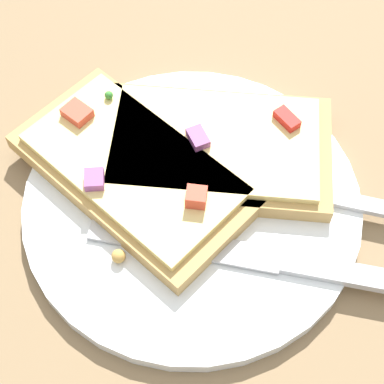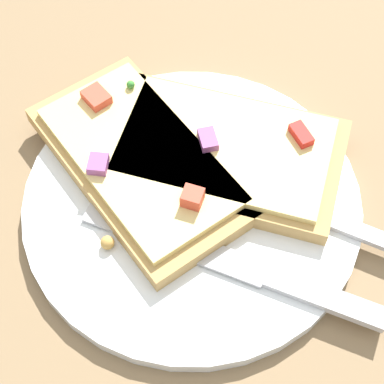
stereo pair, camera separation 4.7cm
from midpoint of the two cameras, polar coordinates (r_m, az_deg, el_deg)
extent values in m
plane|color=#7F6647|center=(0.49, -2.74, -1.57)|extent=(4.00, 4.00, 0.00)
cylinder|color=white|center=(0.49, -2.77, -1.22)|extent=(0.25, 0.25, 0.01)
cube|color=#B7B7BC|center=(0.48, 7.25, -0.23)|extent=(0.13, 0.07, 0.01)
cube|color=#B7B7BC|center=(0.49, -3.66, 2.11)|extent=(0.06, 0.05, 0.01)
cube|color=#B7B7BC|center=(0.51, -7.80, 4.04)|extent=(0.03, 0.02, 0.00)
cube|color=#B7B7BC|center=(0.51, -8.06, 3.39)|extent=(0.03, 0.02, 0.00)
cube|color=#B7B7BC|center=(0.50, -8.32, 2.74)|extent=(0.03, 0.02, 0.00)
cube|color=#B7B7BC|center=(0.50, -8.59, 2.08)|extent=(0.03, 0.02, 0.00)
cube|color=#B7B7BC|center=(0.46, 10.27, -7.35)|extent=(0.08, 0.06, 0.01)
cube|color=#B7B7BC|center=(0.46, -3.66, -4.87)|extent=(0.13, 0.08, 0.00)
cube|color=tan|center=(0.49, -7.90, 1.62)|extent=(0.19, 0.11, 0.01)
cube|color=#E5CC7A|center=(0.48, -8.04, 2.28)|extent=(0.17, 0.09, 0.01)
cube|color=#D14733|center=(0.45, -2.60, -0.69)|extent=(0.02, 0.02, 0.01)
cube|color=#D14733|center=(0.51, -12.82, 6.70)|extent=(0.02, 0.02, 0.01)
sphere|color=#388433|center=(0.52, -10.04, 8.28)|extent=(0.01, 0.01, 0.01)
cube|color=#934C8E|center=(0.47, -11.53, 0.89)|extent=(0.02, 0.02, 0.01)
cube|color=tan|center=(0.50, -0.65, 3.62)|extent=(0.21, 0.19, 0.01)
cube|color=#E5CC7A|center=(0.49, -0.66, 4.30)|extent=(0.18, 0.17, 0.01)
cube|color=red|center=(0.49, 5.75, 6.28)|extent=(0.02, 0.02, 0.01)
cube|color=#934C8E|center=(0.48, -2.26, 4.63)|extent=(0.02, 0.02, 0.01)
sphere|color=tan|center=(0.46, -9.51, -5.90)|extent=(0.01, 0.01, 0.01)
sphere|color=tan|center=(0.51, 0.36, 4.90)|extent=(0.01, 0.01, 0.01)
sphere|color=#A59946|center=(0.47, 2.36, -2.61)|extent=(0.01, 0.01, 0.01)
sphere|color=#A18547|center=(0.53, -4.71, 8.02)|extent=(0.01, 0.01, 0.01)
sphere|color=tan|center=(0.47, 5.71, -1.72)|extent=(0.01, 0.01, 0.01)
camera|label=1|loc=(0.02, -92.87, -4.65)|focal=60.00mm
camera|label=2|loc=(0.02, 87.13, 4.65)|focal=60.00mm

